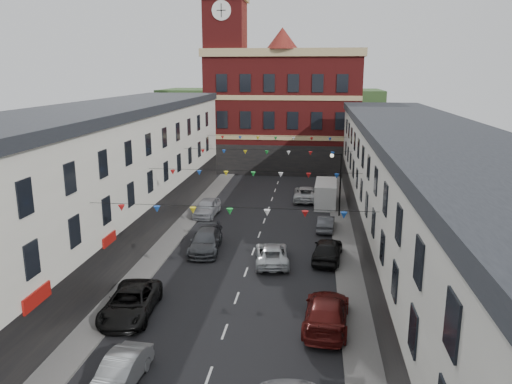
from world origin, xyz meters
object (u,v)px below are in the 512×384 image
at_px(street_lamp, 338,176).
at_px(car_left_c, 130,303).
at_px(moving_car, 272,254).
at_px(white_van, 326,194).
at_px(car_left_b, 120,372).
at_px(car_right_e, 326,223).
at_px(pedestrian, 219,231).
at_px(car_right_c, 326,312).
at_px(car_right_f, 306,194).
at_px(car_left_e, 207,207).
at_px(car_left_d, 205,241).
at_px(car_right_d, 327,250).

relative_size(street_lamp, car_left_c, 1.09).
xyz_separation_m(moving_car, white_van, (4.01, 16.35, 0.52)).
xyz_separation_m(car_left_b, car_right_e, (9.10, 22.99, -0.04)).
bearing_deg(pedestrian, car_left_c, -117.30).
xyz_separation_m(street_lamp, car_left_b, (-10.15, -27.09, -3.23)).
distance_m(car_right_c, car_right_f, 26.65).
height_order(car_right_f, pedestrian, pedestrian).
xyz_separation_m(street_lamp, car_right_c, (-1.29, -20.79, -3.08)).
relative_size(car_left_e, car_right_c, 0.84).
bearing_deg(car_left_d, car_right_f, 61.28).
xyz_separation_m(street_lamp, car_right_f, (-2.95, 5.81, -3.15)).
bearing_deg(car_right_c, car_right_f, -82.04).
height_order(car_right_c, moving_car, car_right_c).
relative_size(street_lamp, car_right_d, 1.24).
xyz_separation_m(car_right_d, moving_car, (-3.91, -1.00, -0.14)).
distance_m(street_lamp, car_right_e, 5.35).
bearing_deg(pedestrian, car_left_e, 93.33).
xyz_separation_m(car_left_d, car_right_e, (9.10, 6.17, -0.14)).
relative_size(car_right_f, moving_car, 1.11).
xyz_separation_m(car_left_b, moving_car, (5.19, 14.92, 0.01)).
distance_m(car_right_c, white_van, 24.97).
distance_m(car_left_d, moving_car, 5.53).
bearing_deg(car_left_b, white_van, 77.33).
height_order(street_lamp, car_left_d, street_lamp).
distance_m(street_lamp, car_left_e, 12.48).
distance_m(street_lamp, car_left_d, 14.78).
height_order(car_right_c, car_right_e, car_right_c).
distance_m(car_right_d, moving_car, 4.04).
xyz_separation_m(car_left_e, car_right_c, (10.76, -19.74, 0.01)).
height_order(car_right_d, pedestrian, pedestrian).
relative_size(car_left_e, car_right_d, 0.99).
height_order(car_left_e, car_right_e, car_left_e).
bearing_deg(white_van, car_right_c, -88.60).
height_order(car_left_c, car_right_d, car_right_d).
bearing_deg(car_right_f, car_left_c, 71.04).
relative_size(car_left_d, pedestrian, 3.10).
height_order(car_left_e, car_right_c, car_right_c).
bearing_deg(car_right_c, car_left_e, -57.02).
height_order(car_left_b, car_right_f, car_right_f).
relative_size(car_left_d, car_right_c, 0.95).
height_order(street_lamp, car_right_c, street_lamp).
xyz_separation_m(car_left_e, white_van, (11.10, 5.23, 0.39)).
bearing_deg(car_right_d, car_left_c, 47.78).
bearing_deg(moving_car, car_left_e, -64.37).
bearing_deg(pedestrian, car_left_b, -108.00).
relative_size(car_left_b, car_right_f, 0.76).
bearing_deg(car_right_c, car_left_b, 39.81).
bearing_deg(car_left_b, car_right_c, 39.14).
relative_size(car_left_c, car_right_e, 1.42).
bearing_deg(car_right_d, moving_car, 20.84).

